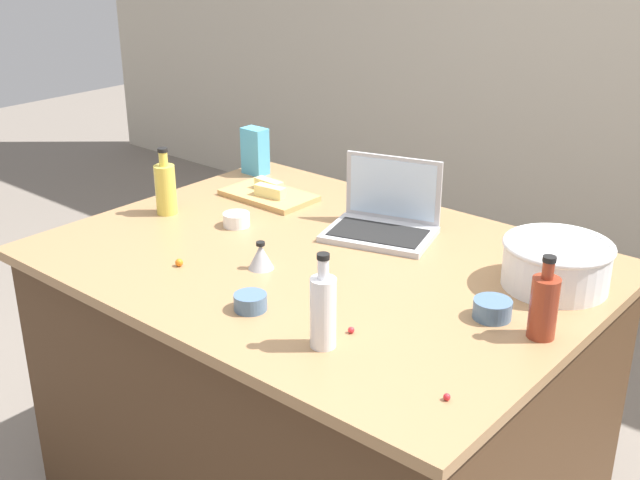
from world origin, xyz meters
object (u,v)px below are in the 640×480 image
bottle_vinegar (323,310)px  bottle_soy (544,305)px  ramekin_small (492,309)px  ramekin_wide (250,302)px  candy_bag (255,151)px  butter_stick_right (269,185)px  butter_stick_left (270,191)px  ramekin_medium (236,220)px  cutting_board (269,195)px  mixing_bowl_large (556,263)px  laptop (384,218)px  kitchen_timer (261,256)px  bottle_oil (165,188)px

bottle_vinegar → bottle_soy: 0.50m
ramekin_small → ramekin_wide: bearing=-144.0°
candy_bag → butter_stick_right: bearing=-34.9°
butter_stick_left → ramekin_medium: bearing=-72.4°
candy_bag → bottle_soy: bearing=-18.3°
cutting_board → candy_bag: candy_bag is taller
bottle_vinegar → mixing_bowl_large: bearing=67.2°
mixing_bowl_large → bottle_vinegar: size_ratio=1.25×
laptop → kitchen_timer: (-0.10, -0.42, -0.01)m
mixing_bowl_large → kitchen_timer: mixing_bowl_large is taller
laptop → ramekin_medium: size_ratio=4.40×
cutting_board → ramekin_medium: size_ratio=3.78×
laptop → butter_stick_left: laptop is taller
bottle_oil → bottle_soy: (1.27, 0.03, -0.01)m
laptop → butter_stick_left: (-0.45, -0.02, -0.01)m
laptop → butter_stick_right: bearing=177.0°
butter_stick_left → kitchen_timer: size_ratio=1.43×
cutting_board → ramekin_wide: size_ratio=3.81×
laptop → ramekin_wide: size_ratio=4.44×
bottle_oil → butter_stick_left: (0.18, 0.29, -0.05)m
ramekin_medium → candy_bag: size_ratio=0.48×
bottle_vinegar → butter_stick_left: (-0.74, 0.61, -0.05)m
kitchen_timer → bottle_oil: bearing=168.3°
butter_stick_right → ramekin_medium: 0.30m
ramekin_medium → kitchen_timer: size_ratio=1.06×
ramekin_medium → candy_bag: bearing=128.1°
mixing_bowl_large → bottle_soy: 0.28m
bottle_oil → candy_bag: (-0.07, 0.48, -0.00)m
bottle_vinegar → cutting_board: (-0.77, 0.63, -0.08)m
laptop → bottle_oil: 0.70m
ramekin_wide → candy_bag: bearing=133.8°
bottle_soy → kitchen_timer: bearing=-169.1°
bottle_vinegar → ramekin_small: bearing=58.3°
laptop → butter_stick_left: size_ratio=3.27×
bottle_soy → cutting_board: bottle_soy is taller
bottle_soy → butter_stick_left: size_ratio=1.81×
laptop → ramekin_small: (0.51, -0.27, -0.02)m
bottle_vinegar → ramekin_medium: bearing=150.2°
cutting_board → ramekin_medium: (0.10, -0.25, 0.01)m
bottle_vinegar → kitchen_timer: bearing=152.1°
laptop → ramekin_small: bearing=-27.5°
cutting_board → butter_stick_right: 0.04m
laptop → mixing_bowl_large: size_ratio=1.28×
ramekin_wide → candy_bag: candy_bag is taller
cutting_board → ramekin_small: size_ratio=3.35×
cutting_board → ramekin_medium: 0.27m
kitchen_timer → candy_bag: (-0.60, 0.59, 0.05)m
ramekin_small → cutting_board: bearing=164.7°
ramekin_small → butter_stick_left: bearing=165.5°
laptop → candy_bag: (-0.70, 0.17, 0.04)m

